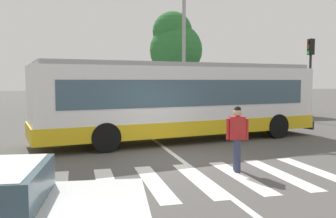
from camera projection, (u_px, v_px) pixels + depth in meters
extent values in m
plane|color=#514F4C|center=(180.00, 161.00, 10.96)|extent=(160.00, 160.00, 0.00)
cylinder|color=black|center=(243.00, 120.00, 17.36)|extent=(1.04, 0.48, 1.00)
cylinder|color=black|center=(277.00, 126.00, 15.24)|extent=(1.04, 0.48, 1.00)
cylinder|color=black|center=(89.00, 129.00, 14.30)|extent=(1.04, 0.48, 1.00)
cylinder|color=black|center=(106.00, 137.00, 12.18)|extent=(1.04, 0.48, 1.00)
cube|color=white|center=(181.00, 100.00, 14.58)|extent=(11.65, 4.62, 2.55)
cube|color=gold|center=(181.00, 125.00, 14.66)|extent=(11.77, 4.66, 0.55)
cube|color=#3D5666|center=(181.00, 92.00, 14.56)|extent=(10.32, 4.41, 0.96)
cube|color=#3D5666|center=(291.00, 93.00, 16.96)|extent=(0.46, 2.21, 1.63)
cube|color=black|center=(291.00, 73.00, 16.89)|extent=(0.42, 1.92, 0.28)
cube|color=#99999E|center=(181.00, 65.00, 14.48)|extent=(11.17, 4.33, 0.16)
cube|color=#28282B|center=(292.00, 123.00, 17.12)|extent=(0.59, 2.53, 0.36)
cylinder|color=#333856|center=(236.00, 154.00, 9.76)|extent=(0.16, 0.16, 0.85)
cylinder|color=#333856|center=(238.00, 156.00, 9.53)|extent=(0.16, 0.16, 0.85)
cube|color=#B22323|center=(237.00, 128.00, 9.59)|extent=(0.46, 0.36, 0.60)
cylinder|color=#B22323|center=(228.00, 129.00, 9.60)|extent=(0.10, 0.10, 0.55)
cylinder|color=#B22323|center=(247.00, 129.00, 9.58)|extent=(0.10, 0.10, 0.55)
sphere|color=tan|center=(238.00, 112.00, 9.55)|extent=(0.22, 0.22, 0.22)
sphere|color=black|center=(238.00, 110.00, 9.55)|extent=(0.19, 0.19, 0.19)
cylinder|color=black|center=(71.00, 109.00, 26.63)|extent=(0.23, 0.65, 0.64)
cylinder|color=black|center=(95.00, 108.00, 27.12)|extent=(0.23, 0.65, 0.64)
cylinder|color=black|center=(73.00, 112.00, 23.98)|extent=(0.23, 0.65, 0.64)
cylinder|color=black|center=(99.00, 112.00, 24.46)|extent=(0.23, 0.65, 0.64)
cube|color=#B7BABF|center=(85.00, 106.00, 25.52)|extent=(2.04, 4.58, 0.52)
cube|color=#3D5666|center=(85.00, 99.00, 25.40)|extent=(1.70, 2.23, 0.44)
cube|color=#B7BABF|center=(84.00, 96.00, 25.39)|extent=(1.62, 2.05, 0.09)
cylinder|color=black|center=(109.00, 108.00, 27.32)|extent=(0.22, 0.65, 0.64)
cylinder|color=black|center=(131.00, 108.00, 27.80)|extent=(0.22, 0.65, 0.64)
cylinder|color=black|center=(114.00, 111.00, 24.66)|extent=(0.22, 0.65, 0.64)
cylinder|color=black|center=(139.00, 111.00, 25.13)|extent=(0.22, 0.65, 0.64)
cube|color=#234293|center=(123.00, 105.00, 26.20)|extent=(1.99, 4.57, 0.52)
cube|color=#3D5666|center=(123.00, 98.00, 26.08)|extent=(1.68, 2.22, 0.44)
cube|color=#234293|center=(123.00, 96.00, 26.06)|extent=(1.60, 2.04, 0.09)
cylinder|color=black|center=(143.00, 108.00, 27.94)|extent=(0.25, 0.65, 0.64)
cylinder|color=black|center=(164.00, 107.00, 28.48)|extent=(0.25, 0.65, 0.64)
cylinder|color=black|center=(153.00, 110.00, 25.31)|extent=(0.25, 0.65, 0.64)
cylinder|color=black|center=(176.00, 110.00, 25.85)|extent=(0.25, 0.65, 0.64)
cube|color=white|center=(159.00, 104.00, 26.87)|extent=(2.18, 4.63, 0.52)
cube|color=#3D5666|center=(159.00, 98.00, 26.75)|extent=(1.77, 2.28, 0.44)
cube|color=white|center=(159.00, 95.00, 26.74)|extent=(1.69, 2.10, 0.09)
cylinder|color=black|center=(179.00, 108.00, 28.10)|extent=(0.25, 0.65, 0.64)
cylinder|color=black|center=(199.00, 107.00, 28.63)|extent=(0.25, 0.65, 0.64)
cylinder|color=black|center=(193.00, 110.00, 25.46)|extent=(0.25, 0.65, 0.64)
cylinder|color=black|center=(215.00, 110.00, 25.99)|extent=(0.25, 0.65, 0.64)
cube|color=#38383D|center=(196.00, 104.00, 27.02)|extent=(2.15, 4.62, 0.52)
cube|color=#3D5666|center=(197.00, 98.00, 26.90)|extent=(1.76, 2.27, 0.44)
cube|color=#38383D|center=(197.00, 95.00, 26.88)|extent=(1.67, 2.09, 0.09)
cylinder|color=#28282B|center=(310.00, 89.00, 21.01)|extent=(0.14, 0.14, 3.84)
cube|color=black|center=(311.00, 47.00, 20.83)|extent=(0.28, 0.32, 0.90)
cylinder|color=#410907|center=(308.00, 42.00, 20.76)|extent=(0.04, 0.20, 0.20)
cylinder|color=#463707|center=(308.00, 47.00, 20.79)|extent=(0.04, 0.20, 0.20)
cylinder|color=green|center=(308.00, 53.00, 20.81)|extent=(0.04, 0.20, 0.20)
cylinder|color=#28282B|center=(238.00, 99.00, 24.09)|extent=(0.12, 0.12, 2.30)
cylinder|color=#28282B|center=(302.00, 98.00, 25.26)|extent=(0.12, 0.12, 2.30)
cube|color=slate|center=(265.00, 97.00, 25.34)|extent=(4.57, 0.04, 1.93)
cylinder|color=#2D6670|center=(271.00, 79.00, 24.57)|extent=(4.85, 1.54, 1.54)
cube|color=#4C3823|center=(270.00, 109.00, 24.73)|extent=(3.81, 0.36, 0.08)
cylinder|color=#939399|center=(184.00, 32.00, 21.02)|extent=(0.20, 0.20, 10.27)
cylinder|color=brown|center=(176.00, 89.00, 30.69)|extent=(0.36, 0.36, 3.38)
sphere|color=#2D7033|center=(176.00, 50.00, 30.44)|extent=(4.36, 4.36, 4.36)
sphere|color=#2D7033|center=(172.00, 31.00, 30.32)|extent=(3.27, 3.27, 3.27)
cube|color=silver|center=(57.00, 189.00, 8.07)|extent=(0.45, 3.23, 0.01)
cube|color=silver|center=(107.00, 186.00, 8.34)|extent=(0.45, 3.23, 0.01)
cube|color=silver|center=(154.00, 182.00, 8.61)|extent=(0.45, 3.23, 0.01)
cube|color=silver|center=(198.00, 179.00, 8.88)|extent=(0.45, 3.23, 0.01)
cube|color=silver|center=(240.00, 176.00, 9.15)|extent=(0.45, 3.23, 0.01)
cube|color=silver|center=(279.00, 174.00, 9.42)|extent=(0.45, 3.23, 0.01)
cube|color=silver|center=(316.00, 171.00, 9.68)|extent=(0.45, 3.23, 0.01)
cube|color=silver|center=(166.00, 148.00, 12.90)|extent=(0.16, 24.00, 0.01)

